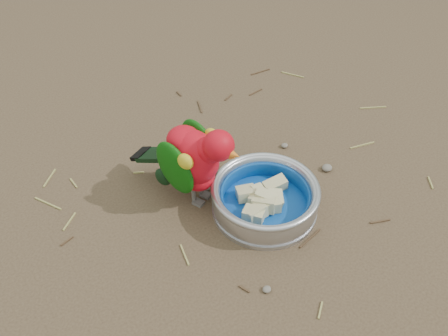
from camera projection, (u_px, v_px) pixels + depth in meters
ground at (269, 207)px, 0.99m from camera, size 60.00×60.00×0.00m
food_bowl at (264, 207)px, 0.97m from camera, size 0.21×0.21×0.02m
bowl_wall at (265, 196)px, 0.95m from camera, size 0.21×0.21×0.04m
fruit_wedges at (265, 199)px, 0.96m from camera, size 0.12×0.12×0.03m
lory_parrot at (194, 164)px, 0.94m from camera, size 0.19×0.25×0.18m
ground_debris at (233, 185)px, 1.03m from camera, size 0.90×0.80×0.01m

